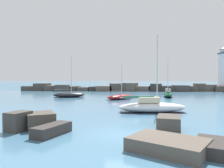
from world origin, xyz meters
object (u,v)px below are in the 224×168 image
(lighthouse, at_px, (224,72))
(sailboat_moored_1, at_px, (152,107))
(sailboat_moored_0, at_px, (168,94))
(sailboat_moored_3, at_px, (69,95))
(sailboat_moored_4, at_px, (120,97))

(lighthouse, relative_size, sailboat_moored_1, 1.52)
(sailboat_moored_0, height_order, sailboat_moored_3, sailboat_moored_3)
(lighthouse, distance_m, sailboat_moored_4, 42.22)
(sailboat_moored_0, bearing_deg, sailboat_moored_1, -105.27)
(sailboat_moored_1, distance_m, sailboat_moored_3, 24.56)
(sailboat_moored_1, height_order, sailboat_moored_3, sailboat_moored_1)
(lighthouse, height_order, sailboat_moored_0, lighthouse)
(lighthouse, bearing_deg, sailboat_moored_3, -150.08)
(sailboat_moored_0, distance_m, sailboat_moored_4, 11.69)
(lighthouse, relative_size, sailboat_moored_0, 1.71)
(sailboat_moored_3, bearing_deg, sailboat_moored_0, 5.85)
(lighthouse, distance_m, sailboat_moored_0, 30.99)
(sailboat_moored_1, distance_m, sailboat_moored_4, 16.25)
(lighthouse, xyz_separation_m, sailboat_moored_0, (-21.09, -22.07, -5.34))
(lighthouse, bearing_deg, sailboat_moored_0, -133.70)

